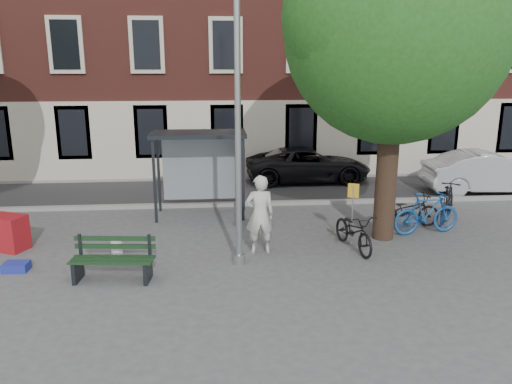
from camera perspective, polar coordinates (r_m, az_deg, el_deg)
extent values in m
plane|color=#4C4C4F|center=(11.98, -1.94, -8.19)|extent=(90.00, 90.00, 0.00)
cube|color=#28282B|center=(18.63, -3.07, 0.11)|extent=(40.00, 4.00, 0.01)
cube|color=gray|center=(16.68, -2.84, -1.40)|extent=(40.00, 0.25, 0.12)
cube|color=gray|center=(20.56, -3.26, 1.63)|extent=(40.00, 0.25, 0.12)
cube|color=brown|center=(24.17, -3.81, 20.09)|extent=(30.00, 8.00, 14.00)
cylinder|color=#9EA0A3|center=(11.17, -2.07, 6.15)|extent=(0.14, 0.14, 6.00)
cylinder|color=#9EA0A3|center=(11.93, -1.94, -7.66)|extent=(0.28, 0.28, 0.24)
cylinder|color=black|center=(13.65, 14.67, 1.66)|extent=(0.56, 0.56, 3.40)
sphere|color=#205419|center=(13.36, 15.72, 17.32)|extent=(5.60, 5.60, 5.60)
sphere|color=#205419|center=(14.10, 18.90, 18.96)|extent=(3.92, 3.92, 3.92)
sphere|color=#205419|center=(12.85, 12.77, 18.98)|extent=(4.20, 4.20, 4.20)
sphere|color=#205419|center=(12.65, 18.31, 20.07)|extent=(3.64, 3.64, 3.64)
cube|color=#1E2328|center=(14.93, -11.52, 1.15)|extent=(0.08, 0.08, 2.50)
cube|color=#1E2328|center=(14.85, -1.51, 1.37)|extent=(0.08, 0.08, 2.50)
cube|color=#1E2328|center=(16.10, -11.06, 2.13)|extent=(0.08, 0.08, 2.50)
cube|color=#1E2328|center=(16.02, -1.77, 2.33)|extent=(0.08, 0.08, 2.50)
cube|color=#1E2328|center=(15.19, -6.62, 6.59)|extent=(2.85, 1.45, 0.12)
cube|color=#8C999E|center=(15.98, -6.44, 2.67)|extent=(2.34, 0.04, 2.00)
cube|color=#1E2328|center=(15.41, -1.65, 2.32)|extent=(0.12, 1.14, 2.12)
cube|color=#D84C19|center=(15.41, -1.39, 2.33)|extent=(0.02, 0.90, 1.62)
imported|color=silver|center=(12.34, 0.44, -2.58)|extent=(0.74, 0.50, 1.99)
cube|color=#1E2328|center=(11.69, -19.69, -8.45)|extent=(0.14, 0.57, 0.46)
cube|color=#1E2328|center=(11.25, -12.25, -8.81)|extent=(0.14, 0.57, 0.46)
cube|color=#17341A|center=(11.19, -16.41, -7.82)|extent=(1.80, 0.30, 0.04)
cube|color=#17341A|center=(11.35, -16.13, -7.47)|extent=(1.80, 0.30, 0.04)
cube|color=#17341A|center=(11.52, -15.87, -7.14)|extent=(1.80, 0.30, 0.04)
cube|color=#17341A|center=(11.54, -15.80, -6.00)|extent=(1.79, 0.23, 0.10)
cube|color=#17341A|center=(11.47, -15.86, -5.14)|extent=(1.79, 0.23, 0.10)
imported|color=black|center=(15.11, 16.97, -2.04)|extent=(1.86, 0.67, 0.97)
imported|color=#194B8E|center=(14.60, 18.94, -2.30)|extent=(2.06, 0.88, 1.20)
imported|color=black|center=(12.92, 11.12, -4.38)|extent=(1.04, 2.00, 1.00)
imported|color=black|center=(16.00, 21.03, -1.14)|extent=(1.54, 1.89, 1.15)
imported|color=black|center=(20.19, 5.95, 3.17)|extent=(5.00, 2.37, 1.38)
imported|color=#B0B3B9|center=(20.13, 25.03, 2.04)|extent=(4.70, 1.90, 1.52)
cube|color=maroon|center=(14.19, -26.50, -4.18)|extent=(1.06, 0.91, 0.90)
cube|color=#202D96|center=(12.80, -25.72, -7.70)|extent=(0.56, 0.41, 0.20)
cylinder|color=silver|center=(12.95, -15.61, -6.11)|extent=(0.35, 0.35, 0.36)
cylinder|color=#9EA0A3|center=(13.18, 10.93, -2.64)|extent=(0.04, 0.04, 1.59)
cube|color=gold|center=(13.00, 11.07, 0.16)|extent=(0.27, 0.13, 0.37)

